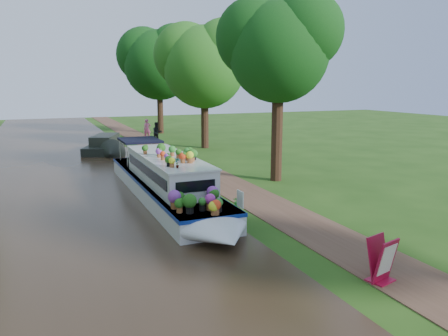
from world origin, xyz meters
TOP-DOWN VIEW (x-y plane):
  - ground at (0.00, 0.00)m, footprint 100.00×100.00m
  - canal_water at (-6.00, 0.00)m, footprint 10.00×100.00m
  - towpath at (1.20, 0.00)m, footprint 2.20×100.00m
  - plant_boat at (-2.25, 1.32)m, footprint 2.29×13.52m
  - tree_near_overhang at (3.79, 3.06)m, footprint 5.52×5.28m
  - tree_near_mid at (4.48, 15.08)m, footprint 6.90×6.60m
  - tree_near_far at (3.98, 26.09)m, footprint 7.59×7.26m
  - second_boat at (-2.75, 15.79)m, footprint 3.70×6.65m
  - sandwich_board at (0.45, -8.02)m, footprint 0.73×0.71m
  - pedestrian_pink at (1.73, 21.97)m, footprint 0.64×0.43m
  - pedestrian_dark at (1.83, 18.95)m, footprint 0.86×0.69m
  - verge_plant at (0.05, -0.52)m, footprint 0.47×0.44m

SIDE VIEW (x-z plane):
  - ground at x=0.00m, z-range 0.00..0.00m
  - canal_water at x=-6.00m, z-range 0.00..0.02m
  - towpath at x=1.20m, z-range 0.00..0.03m
  - verge_plant at x=0.05m, z-range 0.00..0.41m
  - second_boat at x=-2.75m, z-range -0.11..1.10m
  - sandwich_board at x=0.45m, z-range -0.02..1.07m
  - plant_boat at x=-2.25m, z-range -0.29..2.00m
  - pedestrian_dark at x=1.83m, z-range 0.03..1.71m
  - pedestrian_pink at x=1.73m, z-range 0.03..1.75m
  - tree_near_mid at x=4.48m, z-range 1.74..11.14m
  - tree_near_overhang at x=3.79m, z-range 2.11..11.10m
  - tree_near_far at x=3.98m, z-range 1.90..12.20m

